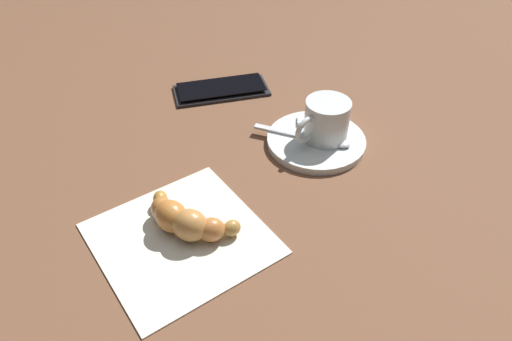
{
  "coord_description": "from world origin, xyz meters",
  "views": [
    {
      "loc": [
        0.26,
        0.35,
        0.41
      ],
      "look_at": [
        -0.0,
        -0.0,
        0.03
      ],
      "focal_mm": 33.52,
      "sensor_mm": 36.0,
      "label": 1
    }
  ],
  "objects": [
    {
      "name": "ground_plane",
      "position": [
        0.0,
        0.0,
        0.0
      ],
      "size": [
        1.8,
        1.8,
        0.0
      ],
      "primitive_type": "plane",
      "color": "brown"
    },
    {
      "name": "saucer",
      "position": [
        -0.12,
        -0.02,
        0.01
      ],
      "size": [
        0.14,
        0.14,
        0.01
      ],
      "primitive_type": "cylinder",
      "color": "silver",
      "rests_on": "ground"
    },
    {
      "name": "espresso_cup",
      "position": [
        -0.13,
        -0.02,
        0.04
      ],
      "size": [
        0.09,
        0.06,
        0.06
      ],
      "color": "silver",
      "rests_on": "saucer"
    },
    {
      "name": "teaspoon",
      "position": [
        -0.12,
        -0.02,
        0.01
      ],
      "size": [
        0.09,
        0.12,
        0.01
      ],
      "color": "silver",
      "rests_on": "saucer"
    },
    {
      "name": "sugar_packet",
      "position": [
        -0.15,
        -0.05,
        0.01
      ],
      "size": [
        0.06,
        0.06,
        0.01
      ],
      "primitive_type": "cube",
      "rotation": [
        0.0,
        0.0,
        5.57
      ],
      "color": "white",
      "rests_on": "saucer"
    },
    {
      "name": "napkin",
      "position": [
        0.12,
        0.02,
        0.0
      ],
      "size": [
        0.18,
        0.18,
        0.0
      ],
      "primitive_type": "cube",
      "rotation": [
        0.0,
        0.0,
        -0.03
      ],
      "color": "silver",
      "rests_on": "ground"
    },
    {
      "name": "croissant",
      "position": [
        0.11,
        0.01,
        0.02
      ],
      "size": [
        0.08,
        0.11,
        0.04
      ],
      "color": "#B38032",
      "rests_on": "napkin"
    },
    {
      "name": "cell_phone",
      "position": [
        -0.1,
        -0.22,
        0.01
      ],
      "size": [
        0.16,
        0.12,
        0.01
      ],
      "color": "black",
      "rests_on": "ground"
    }
  ]
}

